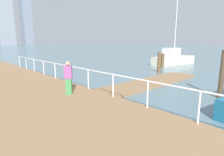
% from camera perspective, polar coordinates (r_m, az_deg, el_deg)
% --- Properties ---
extents(ground_plane, '(300.00, 300.00, 0.00)m').
position_cam_1_polar(ground_plane, '(19.57, -15.39, 2.21)').
color(ground_plane, slate).
extents(floating_dock, '(10.09, 2.00, 0.18)m').
position_cam_1_polar(floating_dock, '(13.12, 11.07, -1.51)').
color(floating_dock, '#93704C').
rests_on(floating_dock, ground_plane).
extents(boardwalk_railing, '(0.06, 27.41, 1.08)m').
position_cam_1_polar(boardwalk_railing, '(8.47, 0.31, -0.20)').
color(boardwalk_railing, white).
rests_on(boardwalk_railing, boardwalk).
extents(dock_piling_0, '(0.35, 0.35, 1.58)m').
position_cam_1_polar(dock_piling_0, '(21.80, 15.35, 5.20)').
color(dock_piling_0, brown).
rests_on(dock_piling_0, ground_plane).
extents(dock_piling_1, '(0.24, 0.24, 2.52)m').
position_cam_1_polar(dock_piling_1, '(11.03, 30.76, 0.90)').
color(dock_piling_1, brown).
rests_on(dock_piling_1, ground_plane).
extents(dock_piling_2, '(0.34, 0.34, 1.94)m').
position_cam_1_polar(dock_piling_2, '(18.07, 14.32, 4.65)').
color(dock_piling_2, brown).
rests_on(dock_piling_2, ground_plane).
extents(moored_boat_1, '(6.85, 2.48, 8.21)m').
position_cam_1_polar(moored_boat_1, '(24.99, 18.33, 5.69)').
color(moored_boat_1, beige).
rests_on(moored_boat_1, ground_plane).
extents(pedestrian_0, '(0.42, 0.40, 1.61)m').
position_cam_1_polar(pedestrian_0, '(9.11, -13.29, 0.13)').
color(pedestrian_0, '#3F8C4C').
rests_on(pedestrian_0, boardwalk).
extents(skyline_tower_3, '(11.07, 8.82, 52.72)m').
position_cam_1_polar(skyline_tower_3, '(158.66, -30.53, 18.27)').
color(skyline_tower_3, '#8C939E').
rests_on(skyline_tower_3, ground_plane).
extents(skyline_tower_4, '(7.18, 8.31, 35.90)m').
position_cam_1_polar(skyline_tower_4, '(162.88, -24.92, 15.55)').
color(skyline_tower_4, gray).
rests_on(skyline_tower_4, ground_plane).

